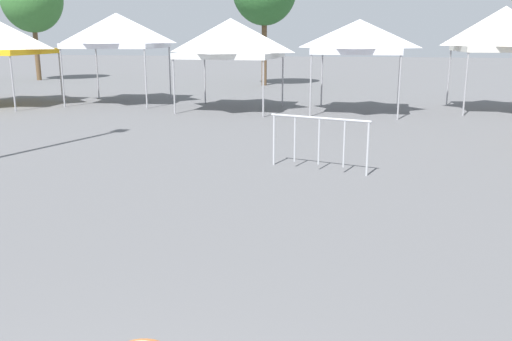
# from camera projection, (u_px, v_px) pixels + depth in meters

# --- Properties ---
(canopy_tent_center) EXTENTS (3.53, 3.53, 3.48)m
(canopy_tent_center) POSITION_uv_depth(u_px,v_px,m) (117.00, 31.00, 21.34)
(canopy_tent_center) COLOR #9E9EA3
(canopy_tent_center) RESTS_ON ground
(canopy_tent_behind_center) EXTENTS (3.54, 3.54, 3.22)m
(canopy_tent_behind_center) POSITION_uv_depth(u_px,v_px,m) (231.00, 38.00, 19.36)
(canopy_tent_behind_center) COLOR #9E9EA3
(canopy_tent_behind_center) RESTS_ON ground
(canopy_tent_right_of_center) EXTENTS (3.18, 3.18, 3.16)m
(canopy_tent_right_of_center) POSITION_uv_depth(u_px,v_px,m) (359.00, 37.00, 18.60)
(canopy_tent_right_of_center) COLOR #9E9EA3
(canopy_tent_right_of_center) RESTS_ON ground
(canopy_tent_far_right) EXTENTS (3.09, 3.09, 3.61)m
(canopy_tent_far_right) POSITION_uv_depth(u_px,v_px,m) (504.00, 29.00, 18.83)
(canopy_tent_far_right) COLOR #9E9EA3
(canopy_tent_far_right) RESTS_ON ground
(crowd_barrier_by_lift) EXTENTS (2.01, 0.71, 1.08)m
(crowd_barrier_by_lift) POSITION_uv_depth(u_px,v_px,m) (319.00, 133.00, 10.82)
(crowd_barrier_by_lift) COLOR #B7BABF
(crowd_barrier_by_lift) RESTS_ON ground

